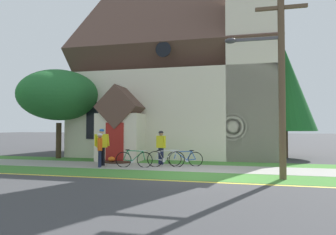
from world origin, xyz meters
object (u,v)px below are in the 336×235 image
Objects in this scene: utility_pole at (278,63)px; roadside_conifer at (285,89)px; bicycle_green at (166,159)px; cyclist_in_red_jersey at (161,145)px; church_sign at (122,137)px; bicycle_red at (134,159)px; cyclist_in_white_jersey at (100,148)px; cyclist_in_yellow_jersey at (102,144)px; yard_deciduous_tree at (59,95)px; bicycle_yellow at (185,158)px.

utility_pole reaches higher than roadside_conifer.
cyclist_in_red_jersey is (-0.43, 0.78, 0.59)m from bicycle_green.
church_sign is 1.20× the size of bicycle_red.
bicycle_red is 1.08× the size of cyclist_in_white_jersey.
utility_pole is at bearing -13.06° from cyclist_in_yellow_jersey.
bicycle_green is at bearing -17.17° from yard_deciduous_tree.
cyclist_in_white_jersey is (-1.55, -0.33, 0.53)m from bicycle_red.
utility_pole is 1.42× the size of yard_deciduous_tree.
cyclist_in_white_jersey is 0.30× the size of yard_deciduous_tree.
bicycle_yellow is 0.97× the size of cyclist_in_yellow_jersey.
bicycle_green is (2.88, -1.65, -0.93)m from church_sign.
church_sign is 4.92m from yard_deciduous_tree.
utility_pole reaches higher than cyclist_in_white_jersey.
cyclist_in_white_jersey is 8.42m from utility_pole.
utility_pole is at bearing -15.12° from bicycle_red.
church_sign is 1.18× the size of bicycle_yellow.
cyclist_in_white_jersey is 0.21× the size of utility_pole.
bicycle_yellow is at bearing -11.97° from yard_deciduous_tree.
cyclist_in_white_jersey is 11.59m from roadside_conifer.
cyclist_in_white_jersey is (-3.78, -1.32, 0.55)m from bicycle_yellow.
cyclist_in_red_jersey is 0.25× the size of roadside_conifer.
yard_deciduous_tree is (-13.31, -3.30, -0.42)m from roadside_conifer.
cyclist_in_yellow_jersey is 0.24× the size of utility_pole.
bicycle_yellow is 1.09× the size of cyclist_in_white_jersey.
bicycle_red is 1.67m from cyclist_in_white_jersey.
bicycle_red is at bearing 164.88° from utility_pole.
cyclist_in_red_jersey is 0.22× the size of utility_pole.
cyclist_in_red_jersey is 7.38m from yard_deciduous_tree.
cyclist_in_yellow_jersey reaches higher than bicycle_yellow.
yard_deciduous_tree reaches higher than bicycle_yellow.
utility_pole is (7.65, -1.32, 3.27)m from cyclist_in_white_jersey.
bicycle_red is 7.16m from yard_deciduous_tree.
church_sign is at bearing -7.32° from yard_deciduous_tree.
cyclist_in_yellow_jersey is at bearing -168.02° from bicycle_yellow.
bicycle_green is (1.40, 0.48, 0.01)m from bicycle_red.
yard_deciduous_tree is at bearing 162.83° from bicycle_green.
roadside_conifer is at bearing 13.92° from yard_deciduous_tree.
utility_pole reaches higher than bicycle_yellow.
cyclist_in_yellow_jersey is (-3.92, -0.83, 0.70)m from bicycle_yellow.
church_sign is 1.22× the size of cyclist_in_red_jersey.
cyclist_in_white_jersey reaches higher than bicycle_green.
bicycle_green is 0.99× the size of cyclist_in_yellow_jersey.
yard_deciduous_tree is at bearing 144.12° from cyclist_in_white_jersey.
yard_deciduous_tree is at bearing -166.08° from roadside_conifer.
cyclist_in_white_jersey is 5.87m from yard_deciduous_tree.
cyclist_in_red_jersey reaches higher than cyclist_in_white_jersey.
utility_pole is at bearing -20.11° from yard_deciduous_tree.
bicycle_red is at bearing -5.40° from cyclist_in_yellow_jersey.
church_sign is 10.27m from roadside_conifer.
bicycle_red is 1.83m from cyclist_in_yellow_jersey.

